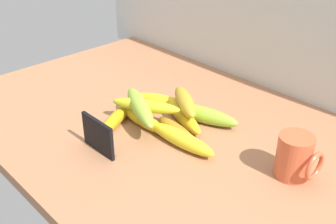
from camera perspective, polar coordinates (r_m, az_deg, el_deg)
counter_top at (r=110.00cm, az=-2.18°, el=-1.62°), size 110.00×76.00×3.00cm
chalkboard_sign at (r=95.90cm, az=-9.64°, el=-3.41°), size 11.00×1.80×8.40cm
coffee_mug at (r=90.36cm, az=17.24°, el=-5.96°), size 9.01×7.51×9.70cm
banana_0 at (r=106.73cm, az=-7.23°, el=-0.92°), size 11.95×20.07×3.37cm
banana_1 at (r=97.26cm, az=1.85°, el=-3.77°), size 19.65×5.12×3.93cm
banana_2 at (r=113.85cm, az=-0.79°, el=1.48°), size 17.37×9.89×3.70cm
banana_3 at (r=106.93cm, az=2.03°, el=-0.52°), size 19.23×10.03×3.71cm
banana_4 at (r=107.23cm, az=4.75°, el=-0.33°), size 20.28×9.85×4.32cm
banana_5 at (r=105.53cm, az=-3.47°, el=-1.08°), size 16.84×3.46×3.44cm
banana_6 at (r=100.38cm, az=1.34°, el=-2.75°), size 16.25×5.97×3.50cm
banana_7 at (r=103.61cm, az=-3.92°, el=0.72°), size 20.58×12.89×4.23cm
banana_8 at (r=104.87cm, az=-3.05°, el=0.87°), size 17.56×12.09×3.39cm
banana_9 at (r=105.51cm, az=2.37°, el=1.47°), size 15.67×11.99×4.12cm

